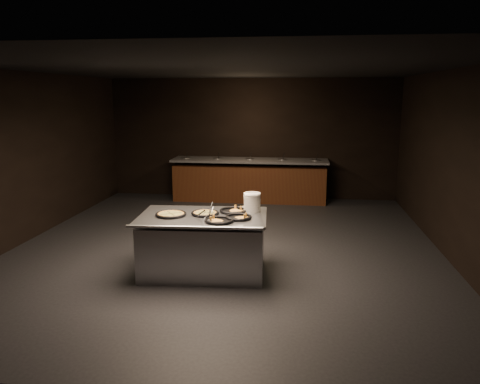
% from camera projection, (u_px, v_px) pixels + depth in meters
% --- Properties ---
extents(room, '(7.02, 8.02, 2.92)m').
position_uv_depth(room, '(226.00, 161.00, 7.55)').
color(room, black).
rests_on(room, ground).
extents(salad_bar, '(3.70, 0.83, 1.18)m').
position_uv_depth(salad_bar, '(250.00, 183.00, 11.21)').
color(salad_bar, '#502D12').
rests_on(salad_bar, ground).
extents(serving_counter, '(1.84, 1.25, 0.85)m').
position_uv_depth(serving_counter, '(203.00, 245.00, 6.64)').
color(serving_counter, '#B0B2B7').
rests_on(serving_counter, ground).
extents(plate_stack, '(0.24, 0.24, 0.27)m').
position_uv_depth(plate_stack, '(252.00, 203.00, 6.72)').
color(plate_stack, silver).
rests_on(plate_stack, serving_counter).
extents(pan_veggie_whole, '(0.43, 0.43, 0.04)m').
position_uv_depth(pan_veggie_whole, '(171.00, 214.00, 6.52)').
color(pan_veggie_whole, black).
rests_on(pan_veggie_whole, serving_counter).
extents(pan_cheese_whole, '(0.39, 0.39, 0.04)m').
position_uv_depth(pan_cheese_whole, '(205.00, 213.00, 6.58)').
color(pan_cheese_whole, black).
rests_on(pan_cheese_whole, serving_counter).
extents(pan_cheese_slices_a, '(0.40, 0.40, 0.04)m').
position_uv_depth(pan_cheese_slices_a, '(233.00, 211.00, 6.73)').
color(pan_cheese_slices_a, black).
rests_on(pan_cheese_slices_a, serving_counter).
extents(pan_cheese_slices_b, '(0.39, 0.39, 0.04)m').
position_uv_depth(pan_cheese_slices_b, '(219.00, 220.00, 6.21)').
color(pan_cheese_slices_b, black).
rests_on(pan_cheese_slices_b, serving_counter).
extents(pan_veggie_slices, '(0.36, 0.36, 0.04)m').
position_uv_depth(pan_veggie_slices, '(239.00, 217.00, 6.37)').
color(pan_veggie_slices, black).
rests_on(pan_veggie_slices, serving_counter).
extents(server_left, '(0.10, 0.35, 0.17)m').
position_uv_depth(server_left, '(212.00, 209.00, 6.54)').
color(server_left, '#B0B2B7').
rests_on(server_left, serving_counter).
extents(server_right, '(0.27, 0.22, 0.15)m').
position_uv_depth(server_right, '(203.00, 215.00, 6.26)').
color(server_right, '#B0B2B7').
rests_on(server_right, serving_counter).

